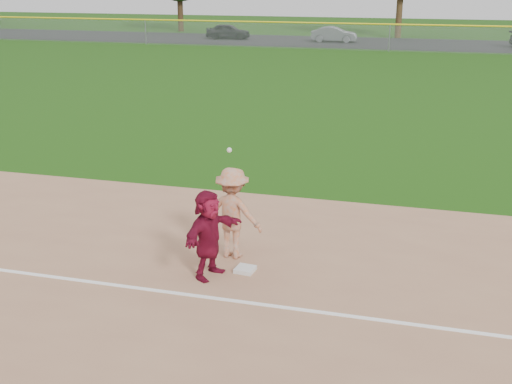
% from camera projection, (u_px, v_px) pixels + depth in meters
% --- Properties ---
extents(ground, '(160.00, 160.00, 0.00)m').
position_uv_depth(ground, '(235.00, 281.00, 12.20)').
color(ground, '#1C490E').
rests_on(ground, ground).
extents(foul_line, '(60.00, 0.10, 0.01)m').
position_uv_depth(foul_line, '(222.00, 299.00, 11.47)').
color(foul_line, white).
rests_on(foul_line, infield_dirt).
extents(parking_asphalt, '(120.00, 10.00, 0.01)m').
position_uv_depth(parking_asphalt, '(394.00, 44.00, 54.24)').
color(parking_asphalt, black).
rests_on(parking_asphalt, ground).
extents(first_base, '(0.40, 0.40, 0.08)m').
position_uv_depth(first_base, '(245.00, 269.00, 12.55)').
color(first_base, silver).
rests_on(first_base, infield_dirt).
extents(base_runner, '(0.99, 1.68, 1.73)m').
position_uv_depth(base_runner, '(208.00, 234.00, 12.10)').
color(base_runner, maroon).
rests_on(base_runner, infield_dirt).
extents(car_left, '(4.07, 1.89, 1.35)m').
position_uv_depth(car_left, '(228.00, 31.00, 57.91)').
color(car_left, black).
rests_on(car_left, parking_asphalt).
extents(car_mid, '(3.96, 1.53, 1.29)m').
position_uv_depth(car_mid, '(334.00, 34.00, 55.19)').
color(car_mid, slate).
rests_on(car_mid, parking_asphalt).
extents(first_base_play, '(1.30, 1.05, 2.47)m').
position_uv_depth(first_base_play, '(233.00, 213.00, 12.94)').
color(first_base_play, '#9F9FA1').
rests_on(first_base_play, infield_dirt).
extents(outfield_fence, '(110.00, 0.12, 110.00)m').
position_uv_depth(outfield_fence, '(390.00, 25.00, 48.13)').
color(outfield_fence, '#999EA0').
rests_on(outfield_fence, ground).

